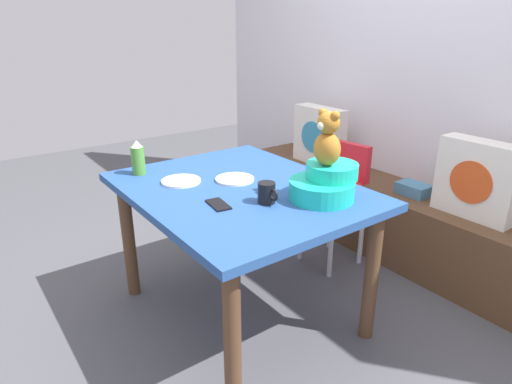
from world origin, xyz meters
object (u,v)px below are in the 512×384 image
object	(u,v)px
highchair	(335,188)
teddy_bear	(327,140)
ketchup_bottle	(138,158)
cell_phone	(218,204)
book_stack	(413,189)
pillow_floral_right	(477,180)
infant_seat_teal	(325,183)
dinner_plate_far	(235,179)
dinner_plate_near	(181,181)
dining_table	(240,206)
coffee_mug	(267,193)
pillow_floral_left	(319,136)

from	to	relation	value
highchair	teddy_bear	world-z (taller)	teddy_bear
teddy_bear	ketchup_bottle	size ratio (longest dim) A/B	1.35
highchair	cell_phone	size ratio (longest dim) A/B	5.49
book_stack	cell_phone	distance (m)	1.47
pillow_floral_right	infant_seat_teal	xyz separation A→B (m)	(-0.20, -0.99, 0.13)
teddy_bear	ketchup_bottle	distance (m)	1.02
highchair	dinner_plate_far	world-z (taller)	highchair
highchair	teddy_bear	size ratio (longest dim) A/B	3.16
dinner_plate_near	book_stack	bearing A→B (deg)	74.93
teddy_bear	dinner_plate_far	distance (m)	0.56
dining_table	ketchup_bottle	bearing A→B (deg)	-146.20
dining_table	teddy_bear	bearing A→B (deg)	33.36
dining_table	coffee_mug	xyz separation A→B (m)	(0.24, -0.02, 0.15)
teddy_bear	coffee_mug	bearing A→B (deg)	-114.21
infant_seat_teal	ketchup_bottle	distance (m)	1.00
infant_seat_teal	ketchup_bottle	world-z (taller)	ketchup_bottle
pillow_floral_left	dinner_plate_near	size ratio (longest dim) A/B	2.20
pillow_floral_left	dining_table	xyz separation A→B (m)	(0.70, -1.22, -0.04)
infant_seat_teal	coffee_mug	xyz separation A→B (m)	(-0.11, -0.25, -0.02)
ketchup_bottle	pillow_floral_right	bearing A→B (deg)	56.10
pillow_floral_left	pillow_floral_right	world-z (taller)	same
pillow_floral_left	dinner_plate_far	xyz separation A→B (m)	(0.61, -1.19, 0.07)
dinner_plate_far	dining_table	bearing A→B (deg)	-19.85
book_stack	dinner_plate_far	distance (m)	1.26
teddy_bear	pillow_floral_right	bearing A→B (deg)	78.34
ketchup_bottle	dinner_plate_near	distance (m)	0.29
teddy_bear	coffee_mug	world-z (taller)	teddy_bear
pillow_floral_right	highchair	xyz separation A→B (m)	(-0.67, -0.42, -0.16)
dining_table	coffee_mug	world-z (taller)	coffee_mug
coffee_mug	dinner_plate_far	size ratio (longest dim) A/B	0.60
pillow_floral_left	cell_phone	bearing A→B (deg)	-59.58
infant_seat_teal	dinner_plate_near	xyz separation A→B (m)	(-0.59, -0.43, -0.07)
book_stack	coffee_mug	bearing A→B (deg)	-86.15
infant_seat_teal	teddy_bear	world-z (taller)	teddy_bear
highchair	dinner_plate_far	bearing A→B (deg)	-88.38
teddy_bear	dinner_plate_far	size ratio (longest dim) A/B	1.25
infant_seat_teal	cell_phone	bearing A→B (deg)	-116.02
teddy_bear	coffee_mug	xyz separation A→B (m)	(-0.11, -0.25, -0.23)
cell_phone	highchair	bearing A→B (deg)	22.22
dining_table	highchair	world-z (taller)	highchair
dinner_plate_far	coffee_mug	bearing A→B (deg)	-8.60
teddy_bear	book_stack	bearing A→B (deg)	100.99
dinner_plate_near	pillow_floral_left	bearing A→B (deg)	108.27
teddy_bear	dinner_plate_far	world-z (taller)	teddy_bear
highchair	teddy_bear	distance (m)	0.89
pillow_floral_left	highchair	size ratio (longest dim) A/B	0.56
pillow_floral_left	book_stack	xyz separation A→B (m)	(0.86, 0.02, -0.18)
dining_table	highchair	distance (m)	0.83
dining_table	cell_phone	size ratio (longest dim) A/B	8.67
dinner_plate_far	cell_phone	size ratio (longest dim) A/B	1.39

